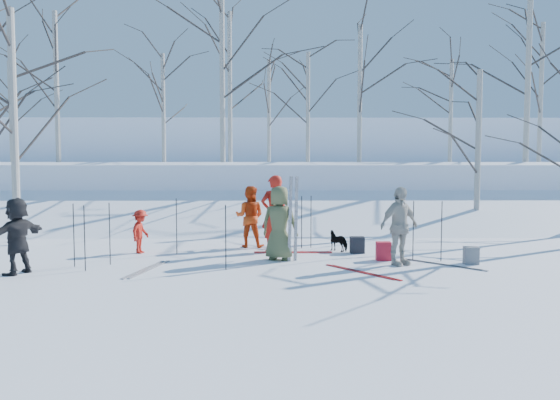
{
  "coord_description": "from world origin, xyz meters",
  "views": [
    {
      "loc": [
        -0.14,
        -11.56,
        2.21
      ],
      "look_at": [
        0.0,
        1.5,
        1.3
      ],
      "focal_mm": 35.0,
      "sensor_mm": 36.0,
      "label": 1
    }
  ],
  "objects_px": {
    "skier_olive_center": "(279,223)",
    "skier_grey_west": "(17,236)",
    "skier_cream_east": "(399,226)",
    "dog": "(339,241)",
    "backpack_grey": "(471,256)",
    "skier_red_north": "(274,213)",
    "backpack_red": "(383,251)",
    "backpack_dark": "(357,245)",
    "skier_red_seated": "(140,231)",
    "skier_redor_behind": "(250,217)"
  },
  "relations": [
    {
      "from": "skier_cream_east",
      "to": "dog",
      "type": "distance_m",
      "value": 2.23
    },
    {
      "from": "skier_grey_west",
      "to": "backpack_red",
      "type": "relative_size",
      "value": 3.61
    },
    {
      "from": "skier_red_north",
      "to": "dog",
      "type": "distance_m",
      "value": 1.75
    },
    {
      "from": "skier_red_seated",
      "to": "skier_cream_east",
      "type": "height_order",
      "value": "skier_cream_east"
    },
    {
      "from": "skier_red_north",
      "to": "dog",
      "type": "relative_size",
      "value": 3.14
    },
    {
      "from": "skier_cream_east",
      "to": "backpack_dark",
      "type": "relative_size",
      "value": 4.21
    },
    {
      "from": "skier_cream_east",
      "to": "skier_redor_behind",
      "type": "bearing_deg",
      "value": 113.45
    },
    {
      "from": "skier_redor_behind",
      "to": "backpack_grey",
      "type": "relative_size",
      "value": 4.19
    },
    {
      "from": "skier_red_seated",
      "to": "backpack_dark",
      "type": "height_order",
      "value": "skier_red_seated"
    },
    {
      "from": "skier_cream_east",
      "to": "backpack_dark",
      "type": "xyz_separation_m",
      "value": [
        -0.66,
        1.55,
        -0.64
      ]
    },
    {
      "from": "backpack_grey",
      "to": "skier_red_north",
      "type": "bearing_deg",
      "value": 157.49
    },
    {
      "from": "skier_grey_west",
      "to": "skier_red_north",
      "type": "bearing_deg",
      "value": 142.75
    },
    {
      "from": "dog",
      "to": "backpack_grey",
      "type": "relative_size",
      "value": 1.58
    },
    {
      "from": "backpack_dark",
      "to": "backpack_red",
      "type": "bearing_deg",
      "value": -66.02
    },
    {
      "from": "skier_olive_center",
      "to": "skier_red_north",
      "type": "height_order",
      "value": "skier_red_north"
    },
    {
      "from": "skier_red_seated",
      "to": "skier_olive_center",
      "type": "bearing_deg",
      "value": -92.77
    },
    {
      "from": "skier_olive_center",
      "to": "backpack_dark",
      "type": "relative_size",
      "value": 4.2
    },
    {
      "from": "skier_red_seated",
      "to": "skier_cream_east",
      "type": "xyz_separation_m",
      "value": [
        5.92,
        -1.59,
        0.31
      ]
    },
    {
      "from": "skier_red_north",
      "to": "skier_redor_behind",
      "type": "bearing_deg",
      "value": -66.89
    },
    {
      "from": "skier_olive_center",
      "to": "dog",
      "type": "xyz_separation_m",
      "value": [
        1.49,
        1.23,
        -0.59
      ]
    },
    {
      "from": "skier_olive_center",
      "to": "skier_cream_east",
      "type": "distance_m",
      "value": 2.64
    },
    {
      "from": "skier_red_seated",
      "to": "backpack_red",
      "type": "bearing_deg",
      "value": -87.23
    },
    {
      "from": "skier_olive_center",
      "to": "skier_red_seated",
      "type": "bearing_deg",
      "value": 1.43
    },
    {
      "from": "skier_grey_west",
      "to": "skier_red_seated",
      "type": "bearing_deg",
      "value": 167.98
    },
    {
      "from": "skier_red_seated",
      "to": "backpack_red",
      "type": "xyz_separation_m",
      "value": [
        5.7,
        -1.04,
        -0.32
      ]
    },
    {
      "from": "skier_redor_behind",
      "to": "skier_cream_east",
      "type": "distance_m",
      "value": 4.15
    },
    {
      "from": "backpack_red",
      "to": "skier_red_north",
      "type": "bearing_deg",
      "value": 152.39
    },
    {
      "from": "skier_cream_east",
      "to": "backpack_grey",
      "type": "distance_m",
      "value": 1.72
    },
    {
      "from": "skier_olive_center",
      "to": "backpack_red",
      "type": "height_order",
      "value": "skier_olive_center"
    },
    {
      "from": "skier_red_seated",
      "to": "backpack_grey",
      "type": "xyz_separation_m",
      "value": [
        7.51,
        -1.52,
        -0.34
      ]
    },
    {
      "from": "skier_grey_west",
      "to": "backpack_grey",
      "type": "relative_size",
      "value": 3.99
    },
    {
      "from": "skier_red_seated",
      "to": "backpack_red",
      "type": "height_order",
      "value": "skier_red_seated"
    },
    {
      "from": "skier_olive_center",
      "to": "backpack_dark",
      "type": "bearing_deg",
      "value": -137.18
    },
    {
      "from": "skier_cream_east",
      "to": "skier_red_seated",
      "type": "bearing_deg",
      "value": 135.51
    },
    {
      "from": "skier_red_north",
      "to": "backpack_red",
      "type": "height_order",
      "value": "skier_red_north"
    },
    {
      "from": "skier_olive_center",
      "to": "backpack_grey",
      "type": "height_order",
      "value": "skier_olive_center"
    },
    {
      "from": "skier_olive_center",
      "to": "skier_redor_behind",
      "type": "xyz_separation_m",
      "value": [
        -0.75,
        1.87,
        -0.04
      ]
    },
    {
      "from": "skier_olive_center",
      "to": "backpack_dark",
      "type": "xyz_separation_m",
      "value": [
        1.9,
        0.91,
        -0.64
      ]
    },
    {
      "from": "skier_redor_behind",
      "to": "backpack_grey",
      "type": "bearing_deg",
      "value": 163.5
    },
    {
      "from": "skier_olive_center",
      "to": "skier_cream_east",
      "type": "bearing_deg",
      "value": -176.8
    },
    {
      "from": "skier_cream_east",
      "to": "backpack_grey",
      "type": "xyz_separation_m",
      "value": [
        1.59,
        0.08,
        -0.65
      ]
    },
    {
      "from": "skier_red_north",
      "to": "backpack_red",
      "type": "xyz_separation_m",
      "value": [
        2.46,
        -1.29,
        -0.73
      ]
    },
    {
      "from": "skier_cream_east",
      "to": "backpack_red",
      "type": "xyz_separation_m",
      "value": [
        -0.22,
        0.56,
        -0.63
      ]
    },
    {
      "from": "skier_olive_center",
      "to": "skier_redor_behind",
      "type": "height_order",
      "value": "skier_olive_center"
    },
    {
      "from": "skier_olive_center",
      "to": "skier_redor_behind",
      "type": "distance_m",
      "value": 2.01
    },
    {
      "from": "dog",
      "to": "skier_red_seated",
      "type": "bearing_deg",
      "value": -43.65
    },
    {
      "from": "skier_olive_center",
      "to": "dog",
      "type": "bearing_deg",
      "value": -123.2
    },
    {
      "from": "skier_olive_center",
      "to": "skier_grey_west",
      "type": "bearing_deg",
      "value": 33.25
    },
    {
      "from": "skier_red_seated",
      "to": "skier_cream_east",
      "type": "relative_size",
      "value": 0.63
    },
    {
      "from": "skier_cream_east",
      "to": "dog",
      "type": "relative_size",
      "value": 2.8
    }
  ]
}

